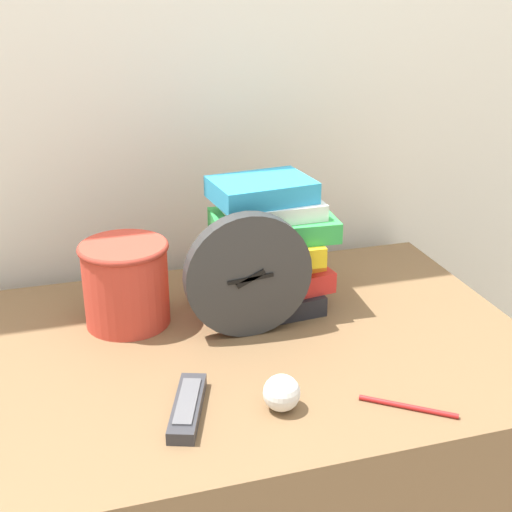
{
  "coord_description": "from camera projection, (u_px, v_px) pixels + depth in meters",
  "views": [
    {
      "loc": [
        -0.29,
        -0.71,
        1.37
      ],
      "look_at": [
        0.05,
        0.43,
        0.87
      ],
      "focal_mm": 50.0,
      "sensor_mm": 36.0,
      "label": 1
    }
  ],
  "objects": [
    {
      "name": "crumpled_paper_ball",
      "position": [
        280.0,
        393.0,
        1.06
      ],
      "size": [
        0.06,
        0.06,
        0.06
      ],
      "color": "white",
      "rests_on": "desk"
    },
    {
      "name": "wall_back",
      "position": [
        187.0,
        47.0,
        1.44
      ],
      "size": [
        6.0,
        0.04,
        2.4
      ],
      "color": "silver",
      "rests_on": "ground_plane"
    },
    {
      "name": "desk_clock",
      "position": [
        248.0,
        275.0,
        1.24
      ],
      "size": [
        0.23,
        0.03,
        0.23
      ],
      "color": "#333333",
      "rests_on": "desk"
    },
    {
      "name": "basket",
      "position": [
        126.0,
        281.0,
        1.29
      ],
      "size": [
        0.16,
        0.16,
        0.16
      ],
      "color": "#C63D2D",
      "rests_on": "desk"
    },
    {
      "name": "desk",
      "position": [
        245.0,
        509.0,
        1.4
      ],
      "size": [
        1.01,
        0.69,
        0.74
      ],
      "color": "brown",
      "rests_on": "ground_plane"
    },
    {
      "name": "book_stack",
      "position": [
        266.0,
        249.0,
        1.34
      ],
      "size": [
        0.27,
        0.2,
        0.25
      ],
      "color": "#232328",
      "rests_on": "desk"
    },
    {
      "name": "pen",
      "position": [
        408.0,
        407.0,
        1.07
      ],
      "size": [
        0.12,
        0.09,
        0.01
      ],
      "color": "#B21E1E",
      "rests_on": "desk"
    },
    {
      "name": "tv_remote",
      "position": [
        188.0,
        407.0,
        1.05
      ],
      "size": [
        0.09,
        0.16,
        0.02
      ],
      "color": "#333338",
      "rests_on": "desk"
    }
  ]
}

